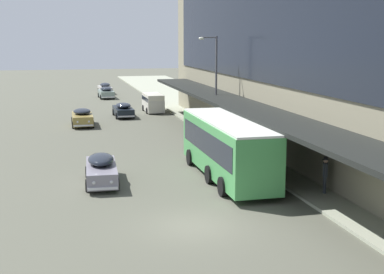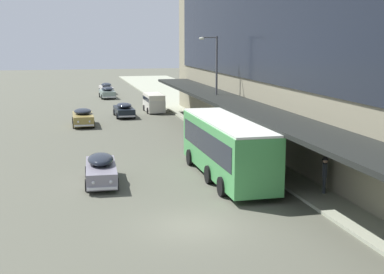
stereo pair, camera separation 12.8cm
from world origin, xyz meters
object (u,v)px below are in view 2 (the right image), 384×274
at_px(transit_bus_kerbside_front, 226,145).
at_px(sedan_second_near, 83,117).
at_px(vw_van, 154,102).
at_px(street_lamp, 215,80).
at_px(sedan_far_back, 107,92).
at_px(sedan_second_mid, 106,88).
at_px(pedestrian_at_kerb, 325,173).
at_px(sedan_trailing_near, 101,169).
at_px(sedan_lead_near, 124,110).

distance_m(transit_bus_kerbside_front, sedan_second_near, 22.19).
relative_size(sedan_second_near, vw_van, 1.00).
relative_size(transit_bus_kerbside_front, sedan_second_near, 2.36).
bearing_deg(street_lamp, vw_van, 97.02).
distance_m(sedan_far_back, street_lamp, 32.23).
height_order(transit_bus_kerbside_front, sedan_second_mid, transit_bus_kerbside_front).
xyz_separation_m(pedestrian_at_kerb, street_lamp, (-1.12, 16.38, 3.49)).
bearing_deg(pedestrian_at_kerb, sedan_far_back, 98.33).
relative_size(transit_bus_kerbside_front, street_lamp, 1.36).
bearing_deg(transit_bus_kerbside_front, sedan_trailing_near, 174.60).
bearing_deg(vw_van, transit_bus_kerbside_front, -91.23).
relative_size(transit_bus_kerbside_front, sedan_second_mid, 2.19).
distance_m(sedan_second_near, vw_van, 11.02).
height_order(sedan_far_back, vw_van, vw_van).
height_order(transit_bus_kerbside_front, sedan_trailing_near, transit_bus_kerbside_front).
bearing_deg(street_lamp, sedan_far_back, 100.60).
relative_size(sedan_far_back, sedan_lead_near, 0.95).
distance_m(sedan_second_mid, street_lamp, 38.48).
bearing_deg(sedan_trailing_near, street_lamp, 49.36).
bearing_deg(sedan_trailing_near, transit_bus_kerbside_front, -5.40).
xyz_separation_m(sedan_second_mid, street_lamp, (5.50, -37.88, 3.90)).
bearing_deg(sedan_trailing_near, sedan_lead_near, 80.81).
distance_m(sedan_far_back, sedan_second_near, 22.77).
relative_size(sedan_trailing_near, street_lamp, 0.63).
bearing_deg(sedan_far_back, sedan_trailing_near, -95.06).
xyz_separation_m(sedan_far_back, sedan_lead_near, (0.26, -17.74, -0.04)).
xyz_separation_m(sedan_far_back, sedan_second_near, (-4.00, -22.41, 0.01)).
xyz_separation_m(transit_bus_kerbside_front, sedan_second_mid, (-2.82, 49.81, -1.16)).
xyz_separation_m(sedan_trailing_near, street_lamp, (9.67, 11.26, 3.89)).
bearing_deg(sedan_trailing_near, pedestrian_at_kerb, -25.39).
bearing_deg(sedan_second_near, sedan_far_back, 79.88).
xyz_separation_m(sedan_far_back, sedan_trailing_near, (-3.78, -42.71, 0.02)).
relative_size(sedan_second_mid, sedan_lead_near, 1.05).
distance_m(sedan_lead_near, sedan_second_near, 6.32).
bearing_deg(pedestrian_at_kerb, street_lamp, 93.90).
bearing_deg(sedan_second_mid, vw_van, -80.75).
height_order(vw_van, pedestrian_at_kerb, pedestrian_at_kerb).
xyz_separation_m(transit_bus_kerbside_front, sedan_lead_near, (-2.94, 25.63, -1.20)).
distance_m(sedan_far_back, sedan_lead_near, 17.75).
bearing_deg(sedan_trailing_near, sedan_second_mid, 85.16).
height_order(sedan_trailing_near, sedan_second_mid, sedan_trailing_near).
relative_size(vw_van, pedestrian_at_kerb, 2.46).
bearing_deg(transit_bus_kerbside_front, sedan_second_near, 108.96).
relative_size(transit_bus_kerbside_front, pedestrian_at_kerb, 5.79).
xyz_separation_m(sedan_lead_near, street_lamp, (5.63, -13.70, 3.94)).
height_order(sedan_second_near, street_lamp, street_lamp).
bearing_deg(sedan_far_back, vw_van, -75.39).
xyz_separation_m(vw_van, pedestrian_at_kerb, (3.18, -33.18, 0.08)).
bearing_deg(vw_van, sedan_second_mid, 99.25).
xyz_separation_m(transit_bus_kerbside_front, pedestrian_at_kerb, (3.80, -4.46, -0.75)).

